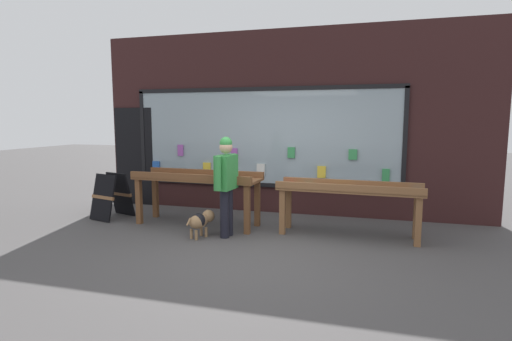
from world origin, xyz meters
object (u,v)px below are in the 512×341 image
display_table_left (197,183)px  display_table_right (348,194)px  small_dog (201,220)px  sandwich_board_sign (112,196)px  person_browsing (226,180)px

display_table_left → display_table_right: (2.58, 0.00, -0.07)m
display_table_left → small_dog: (0.35, -0.68, -0.48)m
display_table_left → display_table_right: display_table_left is taller
display_table_left → small_dog: 0.91m
display_table_left → sandwich_board_sign: 1.79m
display_table_left → display_table_right: bearing=0.1°
display_table_left → person_browsing: person_browsing is taller
person_browsing → display_table_right: bearing=-68.0°
display_table_right → sandwich_board_sign: display_table_right is taller
small_dog → sandwich_board_sign: sandwich_board_sign is taller
display_table_right → person_browsing: bearing=-163.9°
small_dog → display_table_left: bearing=50.1°
small_dog → display_table_right: bearing=-50.2°
sandwich_board_sign → small_dog: bearing=-3.0°
person_browsing → sandwich_board_sign: 2.59m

